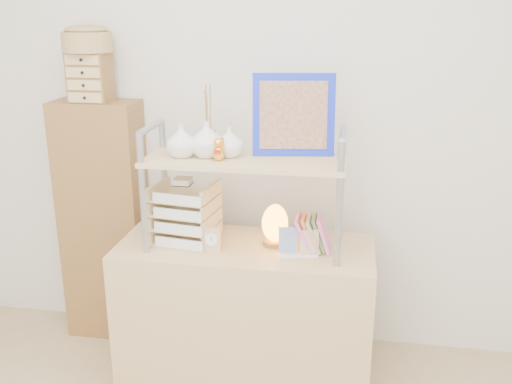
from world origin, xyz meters
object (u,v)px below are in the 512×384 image
desk (246,316)px  letter_tray (184,216)px  salt_lamp (275,224)px  cabinet (105,222)px

desk → letter_tray: size_ratio=3.81×
letter_tray → salt_lamp: 0.43m
letter_tray → salt_lamp: letter_tray is taller
letter_tray → desk: bearing=-0.7°
desk → letter_tray: (-0.29, 0.00, 0.50)m
letter_tray → cabinet: bearing=147.7°
desk → cabinet: size_ratio=0.89×
cabinet → letter_tray: bearing=-32.7°
cabinet → salt_lamp: bearing=-18.9°
salt_lamp → letter_tray: bearing=-176.0°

